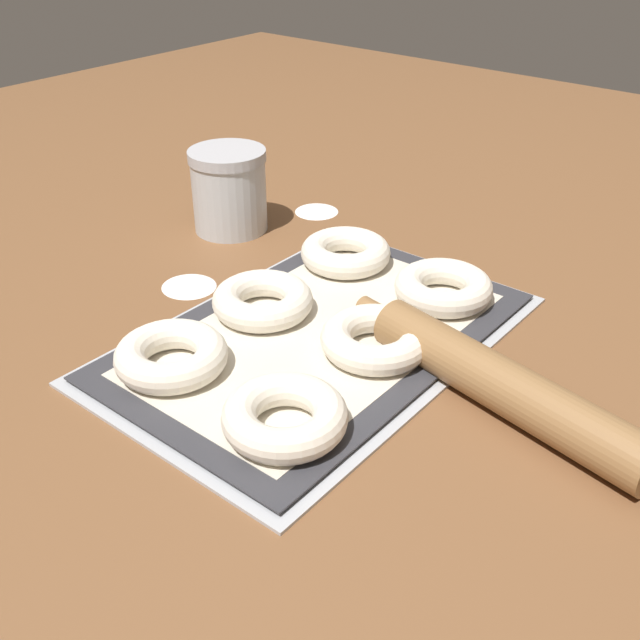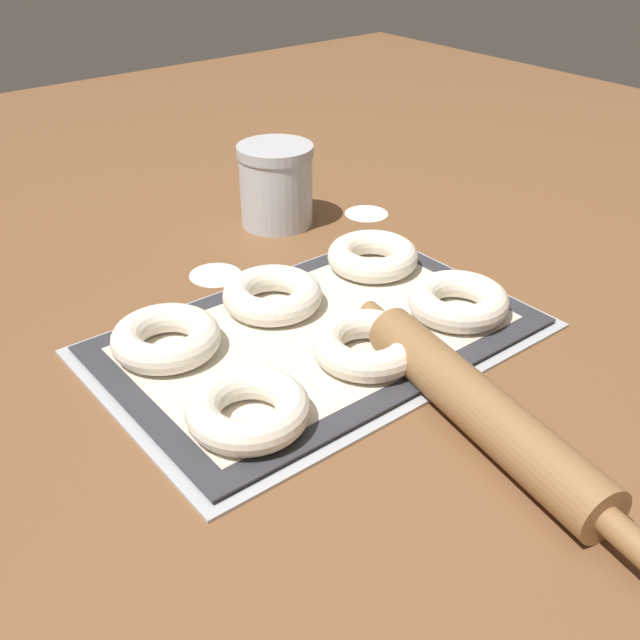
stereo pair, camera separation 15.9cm
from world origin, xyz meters
TOP-DOWN VIEW (x-y plane):
  - ground_plane at (0.00, 0.00)m, footprint 2.80×2.80m
  - baking_tray at (0.01, -0.00)m, footprint 0.52×0.34m
  - baking_mat at (0.01, -0.00)m, footprint 0.50×0.32m
  - bagel_front_left at (-0.15, -0.09)m, footprint 0.13×0.13m
  - bagel_front_center at (0.02, -0.08)m, footprint 0.13×0.13m
  - bagel_front_right at (0.17, -0.07)m, footprint 0.13×0.13m
  - bagel_back_left at (-0.15, 0.08)m, footprint 0.13×0.13m
  - bagel_back_center at (-0.00, 0.08)m, footprint 0.13×0.13m
  - bagel_back_right at (0.17, 0.09)m, footprint 0.13×0.13m
  - flour_canister at (0.17, 0.31)m, footprint 0.12×0.12m
  - rolling_pin at (0.03, -0.23)m, footprint 0.12×0.43m
  - flour_patch_near at (0.31, 0.25)m, footprint 0.07×0.07m
  - flour_patch_far at (0.00, 0.22)m, footprint 0.07×0.08m

SIDE VIEW (x-z plane):
  - ground_plane at x=0.00m, z-range 0.00..0.00m
  - flour_patch_near at x=0.31m, z-range 0.00..0.00m
  - flour_patch_far at x=0.00m, z-range 0.00..0.00m
  - baking_tray at x=0.01m, z-range 0.00..0.01m
  - baking_mat at x=0.01m, z-range 0.01..0.01m
  - rolling_pin at x=0.03m, z-range 0.00..0.06m
  - bagel_front_left at x=-0.15m, z-range 0.01..0.05m
  - bagel_front_center at x=0.02m, z-range 0.01..0.05m
  - bagel_front_right at x=0.17m, z-range 0.01..0.05m
  - bagel_back_left at x=-0.15m, z-range 0.01..0.05m
  - bagel_back_center at x=0.00m, z-range 0.01..0.05m
  - bagel_back_right at x=0.17m, z-range 0.01..0.05m
  - flour_canister at x=0.17m, z-range 0.00..0.13m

